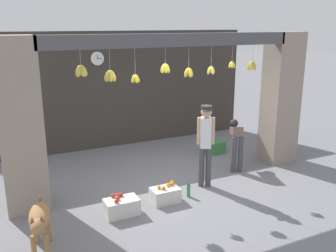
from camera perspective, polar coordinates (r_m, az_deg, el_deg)
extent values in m
plane|color=slate|center=(7.63, 1.48, -9.03)|extent=(60.00, 60.00, 0.00)
cube|color=#38332D|center=(9.88, -6.59, 5.58)|extent=(6.91, 0.12, 2.97)
cube|color=gray|center=(6.69, -21.59, -0.12)|extent=(0.70, 0.60, 2.97)
cube|color=gray|center=(8.98, 16.79, 4.04)|extent=(0.70, 0.60, 2.97)
cube|color=#4C4C51|center=(7.06, 1.18, 12.97)|extent=(5.01, 0.24, 0.24)
cylinder|color=#B2AD99|center=(6.49, -13.23, 10.16)|extent=(0.01, 0.01, 0.26)
ellipsoid|color=yellow|center=(6.53, -12.65, 8.23)|extent=(0.14, 0.08, 0.22)
ellipsoid|color=yellow|center=(6.57, -13.07, 8.24)|extent=(0.10, 0.14, 0.22)
ellipsoid|color=yellow|center=(6.54, -13.55, 8.18)|extent=(0.13, 0.12, 0.23)
ellipsoid|color=yellow|center=(6.48, -13.42, 8.13)|extent=(0.13, 0.12, 0.23)
ellipsoid|color=yellow|center=(6.47, -12.86, 8.15)|extent=(0.10, 0.14, 0.22)
cylinder|color=#B2AD99|center=(6.58, -8.90, 9.97)|extent=(0.01, 0.01, 0.37)
ellipsoid|color=gold|center=(6.62, -8.36, 7.59)|extent=(0.14, 0.08, 0.22)
ellipsoid|color=gold|center=(6.66, -8.63, 7.62)|extent=(0.12, 0.13, 0.23)
ellipsoid|color=gold|center=(6.65, -9.04, 7.60)|extent=(0.09, 0.14, 0.22)
ellipsoid|color=gold|center=(6.62, -9.26, 7.55)|extent=(0.14, 0.11, 0.22)
ellipsoid|color=gold|center=(6.57, -9.15, 7.50)|extent=(0.14, 0.11, 0.22)
ellipsoid|color=gold|center=(6.56, -8.77, 7.50)|extent=(0.09, 0.14, 0.22)
ellipsoid|color=gold|center=(6.58, -8.41, 7.54)|extent=(0.12, 0.13, 0.23)
cylinder|color=#B2AD99|center=(6.76, -5.06, 9.79)|extent=(0.01, 0.01, 0.47)
ellipsoid|color=yellow|center=(6.81, -4.66, 7.21)|extent=(0.11, 0.06, 0.17)
ellipsoid|color=yellow|center=(6.83, -5.12, 7.23)|extent=(0.06, 0.11, 0.17)
ellipsoid|color=yellow|center=(6.78, -5.33, 7.16)|extent=(0.11, 0.06, 0.17)
ellipsoid|color=yellow|center=(6.75, -4.87, 7.14)|extent=(0.06, 0.11, 0.17)
cylinder|color=#B2AD99|center=(6.93, -0.42, 10.70)|extent=(0.01, 0.01, 0.30)
ellipsoid|color=yellow|center=(6.97, -0.06, 8.81)|extent=(0.12, 0.07, 0.19)
ellipsoid|color=yellow|center=(6.99, -0.33, 8.83)|extent=(0.11, 0.11, 0.20)
ellipsoid|color=yellow|center=(6.98, -0.66, 8.82)|extent=(0.08, 0.12, 0.19)
ellipsoid|color=yellow|center=(6.95, -0.81, 8.79)|extent=(0.12, 0.09, 0.20)
ellipsoid|color=yellow|center=(6.91, -0.66, 8.75)|extent=(0.12, 0.09, 0.20)
ellipsoid|color=yellow|center=(6.90, -0.33, 8.74)|extent=(0.08, 0.12, 0.19)
ellipsoid|color=yellow|center=(6.93, -0.06, 8.77)|extent=(0.11, 0.11, 0.20)
cylinder|color=#B2AD99|center=(7.27, 3.19, 10.44)|extent=(0.01, 0.01, 0.41)
ellipsoid|color=yellow|center=(7.32, 3.49, 8.16)|extent=(0.13, 0.07, 0.20)
ellipsoid|color=yellow|center=(7.34, 2.97, 8.19)|extent=(0.07, 0.13, 0.20)
ellipsoid|color=yellow|center=(7.27, 2.81, 8.12)|extent=(0.13, 0.07, 0.20)
ellipsoid|color=yellow|center=(7.25, 3.34, 8.10)|extent=(0.07, 0.13, 0.20)
cylinder|color=#B2AD99|center=(7.51, 6.63, 10.56)|extent=(0.01, 0.01, 0.41)
ellipsoid|color=yellow|center=(7.57, 6.85, 8.45)|extent=(0.11, 0.06, 0.18)
ellipsoid|color=yellow|center=(7.58, 6.39, 8.48)|extent=(0.06, 0.11, 0.18)
ellipsoid|color=yellow|center=(7.52, 6.28, 8.43)|extent=(0.11, 0.06, 0.18)
ellipsoid|color=yellow|center=(7.51, 6.75, 8.40)|extent=(0.06, 0.11, 0.18)
cylinder|color=#B2AD99|center=(7.69, 9.79, 10.86)|extent=(0.01, 0.01, 0.32)
ellipsoid|color=gold|center=(7.73, 9.94, 9.20)|extent=(0.10, 0.05, 0.15)
ellipsoid|color=gold|center=(7.74, 9.69, 9.22)|extent=(0.08, 0.09, 0.15)
ellipsoid|color=gold|center=(7.72, 9.47, 9.21)|extent=(0.08, 0.09, 0.15)
ellipsoid|color=gold|center=(7.69, 9.49, 9.18)|extent=(0.10, 0.05, 0.15)
ellipsoid|color=gold|center=(7.67, 9.74, 9.16)|extent=(0.08, 0.09, 0.15)
ellipsoid|color=gold|center=(7.69, 9.96, 9.17)|extent=(0.08, 0.09, 0.15)
cylinder|color=#B2AD99|center=(8.10, 12.80, 10.83)|extent=(0.01, 0.01, 0.35)
ellipsoid|color=gold|center=(8.16, 12.98, 8.97)|extent=(0.13, 0.07, 0.21)
ellipsoid|color=gold|center=(8.17, 12.57, 9.01)|extent=(0.09, 0.13, 0.21)
ellipsoid|color=gold|center=(8.12, 12.33, 8.98)|extent=(0.13, 0.11, 0.22)
ellipsoid|color=gold|center=(8.07, 12.59, 8.93)|extent=(0.13, 0.11, 0.22)
ellipsoid|color=gold|center=(8.10, 12.99, 8.92)|extent=(0.09, 0.13, 0.21)
ellipsoid|color=#9E7042|center=(5.63, -19.00, -12.89)|extent=(0.41, 0.75, 0.29)
cylinder|color=#9E7042|center=(5.56, -17.89, -17.28)|extent=(0.07, 0.07, 0.43)
cylinder|color=#9E7042|center=(5.58, -19.73, -17.37)|extent=(0.07, 0.07, 0.43)
cylinder|color=#9E7042|center=(6.03, -17.75, -14.54)|extent=(0.07, 0.07, 0.43)
cylinder|color=#9E7042|center=(6.04, -19.42, -14.63)|extent=(0.07, 0.07, 0.43)
ellipsoid|color=#9E7042|center=(5.26, -19.27, -14.26)|extent=(0.23, 0.29, 0.19)
cone|color=brown|center=(5.20, -18.72, -13.23)|extent=(0.06, 0.06, 0.08)
cone|color=brown|center=(5.21, -20.01, -13.30)|extent=(0.06, 0.06, 0.08)
cylinder|color=#9E7042|center=(5.97, -18.85, -10.90)|extent=(0.08, 0.22, 0.29)
cylinder|color=#424247|center=(7.49, 6.18, -6.23)|extent=(0.11, 0.11, 0.81)
cylinder|color=#424247|center=(7.47, 5.11, -6.24)|extent=(0.11, 0.11, 0.81)
cube|color=silver|center=(7.25, 5.79, -1.02)|extent=(0.25, 0.24, 0.61)
cylinder|color=tan|center=(7.25, 6.90, -0.74)|extent=(0.06, 0.06, 0.53)
cylinder|color=tan|center=(7.23, 4.69, -0.74)|extent=(0.06, 0.06, 0.53)
sphere|color=tan|center=(7.14, 5.88, 2.13)|extent=(0.21, 0.21, 0.21)
cylinder|color=#2D2D2D|center=(7.12, 5.90, 2.83)|extent=(0.21, 0.21, 0.07)
cube|color=#2D2D2D|center=(7.03, 5.98, 2.39)|extent=(0.21, 0.18, 0.01)
cylinder|color=#424247|center=(8.27, 10.01, -4.33)|extent=(0.11, 0.11, 0.79)
cylinder|color=#424247|center=(8.30, 10.97, -4.32)|extent=(0.11, 0.11, 0.79)
cube|color=brown|center=(8.40, 10.36, -0.71)|extent=(0.46, 0.62, 0.31)
sphere|color=black|center=(8.73, 10.01, 0.41)|extent=(0.19, 0.19, 0.19)
cube|color=silver|center=(6.93, -0.46, -10.46)|extent=(0.50, 0.35, 0.26)
sphere|color=orange|center=(7.04, 0.70, -8.56)|extent=(0.07, 0.07, 0.07)
sphere|color=orange|center=(6.93, 0.02, -8.97)|extent=(0.07, 0.07, 0.07)
sphere|color=orange|center=(6.80, -0.67, -9.46)|extent=(0.07, 0.07, 0.07)
sphere|color=orange|center=(6.84, -1.39, -9.32)|extent=(0.07, 0.07, 0.07)
sphere|color=orange|center=(6.96, 0.59, -8.83)|extent=(0.07, 0.07, 0.07)
sphere|color=orange|center=(6.98, 0.51, -8.76)|extent=(0.07, 0.07, 0.07)
cube|color=silver|center=(6.53, -7.08, -12.15)|extent=(0.57, 0.34, 0.29)
sphere|color=red|center=(6.54, -7.65, -10.43)|extent=(0.07, 0.07, 0.07)
sphere|color=red|center=(6.44, -7.66, -10.87)|extent=(0.07, 0.07, 0.07)
sphere|color=red|center=(6.34, -7.86, -11.29)|extent=(0.07, 0.07, 0.07)
sphere|color=red|center=(6.54, -8.37, -10.46)|extent=(0.07, 0.07, 0.07)
sphere|color=red|center=(6.56, -7.14, -10.33)|extent=(0.07, 0.07, 0.07)
cube|color=#387A42|center=(9.47, 6.94, -3.20)|extent=(0.50, 0.40, 0.30)
cylinder|color=#38934C|center=(7.12, 3.16, -9.87)|extent=(0.07, 0.07, 0.23)
cylinder|color=black|center=(7.07, 3.17, -8.93)|extent=(0.04, 0.04, 0.03)
cylinder|color=black|center=(9.50, -10.74, 10.08)|extent=(0.35, 0.01, 0.35)
cylinder|color=white|center=(9.49, -10.72, 10.08)|extent=(0.33, 0.02, 0.33)
cube|color=black|center=(9.47, -10.71, 10.29)|extent=(0.01, 0.01, 0.09)
cube|color=black|center=(9.49, -10.40, 10.09)|extent=(0.13, 0.01, 0.01)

